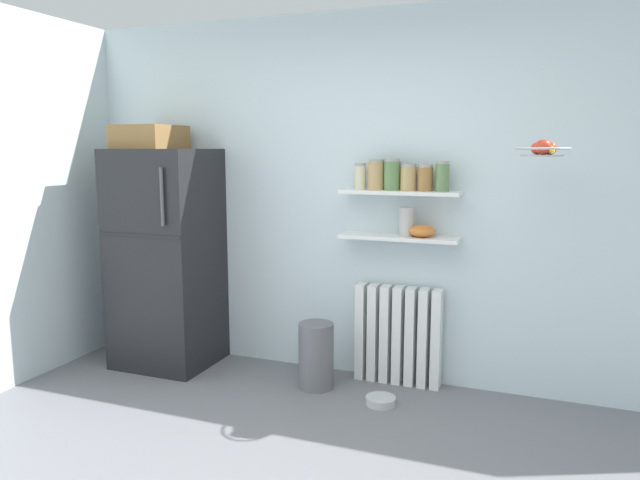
# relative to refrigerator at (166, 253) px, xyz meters

# --- Properties ---
(ground_plane) EXTENTS (7.04, 7.04, 0.00)m
(ground_plane) POSITION_rel_refrigerator_xyz_m (1.47, -1.19, -0.86)
(ground_plane) COLOR slate
(back_wall) EXTENTS (7.04, 0.10, 2.60)m
(back_wall) POSITION_rel_refrigerator_xyz_m (1.47, 0.36, 0.44)
(back_wall) COLOR silver
(back_wall) RESTS_ON ground_plane
(refrigerator) EXTENTS (0.70, 0.66, 1.82)m
(refrigerator) POSITION_rel_refrigerator_xyz_m (0.00, 0.00, 0.00)
(refrigerator) COLOR black
(refrigerator) RESTS_ON ground_plane
(radiator) EXTENTS (0.61, 0.12, 0.70)m
(radiator) POSITION_rel_refrigerator_xyz_m (1.76, 0.23, -0.51)
(radiator) COLOR white
(radiator) RESTS_ON ground_plane
(wall_shelf_lower) EXTENTS (0.82, 0.22, 0.02)m
(wall_shelf_lower) POSITION_rel_refrigerator_xyz_m (1.76, 0.20, 0.19)
(wall_shelf_lower) COLOR white
(wall_shelf_upper) EXTENTS (0.82, 0.22, 0.02)m
(wall_shelf_upper) POSITION_rel_refrigerator_xyz_m (1.76, 0.20, 0.50)
(wall_shelf_upper) COLOR white
(storage_jar_0) EXTENTS (0.08, 0.08, 0.18)m
(storage_jar_0) POSITION_rel_refrigerator_xyz_m (1.48, 0.20, 0.60)
(storage_jar_0) COLOR beige
(storage_jar_0) RESTS_ON wall_shelf_upper
(storage_jar_1) EXTENTS (0.11, 0.11, 0.21)m
(storage_jar_1) POSITION_rel_refrigerator_xyz_m (1.59, 0.20, 0.61)
(storage_jar_1) COLOR tan
(storage_jar_1) RESTS_ON wall_shelf_upper
(storage_jar_2) EXTENTS (0.11, 0.11, 0.21)m
(storage_jar_2) POSITION_rel_refrigerator_xyz_m (1.70, 0.20, 0.61)
(storage_jar_2) COLOR #5B7F4C
(storage_jar_2) RESTS_ON wall_shelf_upper
(storage_jar_3) EXTENTS (0.11, 0.11, 0.18)m
(storage_jar_3) POSITION_rel_refrigerator_xyz_m (1.82, 0.20, 0.60)
(storage_jar_3) COLOR tan
(storage_jar_3) RESTS_ON wall_shelf_upper
(storage_jar_4) EXTENTS (0.10, 0.10, 0.18)m
(storage_jar_4) POSITION_rel_refrigerator_xyz_m (1.93, 0.20, 0.60)
(storage_jar_4) COLOR olive
(storage_jar_4) RESTS_ON wall_shelf_upper
(storage_jar_5) EXTENTS (0.09, 0.09, 0.20)m
(storage_jar_5) POSITION_rel_refrigerator_xyz_m (2.04, 0.20, 0.61)
(storage_jar_5) COLOR #5B7F4C
(storage_jar_5) RESTS_ON wall_shelf_upper
(vase) EXTENTS (0.10, 0.10, 0.20)m
(vase) POSITION_rel_refrigerator_xyz_m (1.81, 0.20, 0.30)
(vase) COLOR #B2ADA8
(vase) RESTS_ON wall_shelf_lower
(shelf_bowl) EXTENTS (0.18, 0.18, 0.08)m
(shelf_bowl) POSITION_rel_refrigerator_xyz_m (1.92, 0.20, 0.24)
(shelf_bowl) COLOR orange
(shelf_bowl) RESTS_ON wall_shelf_lower
(trash_bin) EXTENTS (0.24, 0.24, 0.46)m
(trash_bin) POSITION_rel_refrigerator_xyz_m (1.25, -0.05, -0.63)
(trash_bin) COLOR slate
(trash_bin) RESTS_ON ground_plane
(pet_food_bowl) EXTENTS (0.20, 0.20, 0.05)m
(pet_food_bowl) POSITION_rel_refrigerator_xyz_m (1.75, -0.17, -0.84)
(pet_food_bowl) COLOR #B7B7BC
(pet_food_bowl) RESTS_ON ground_plane
(hanging_fruit_basket) EXTENTS (0.31, 0.31, 0.10)m
(hanging_fruit_basket) POSITION_rel_refrigerator_xyz_m (2.66, -0.09, 0.79)
(hanging_fruit_basket) COLOR #B2B2B7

